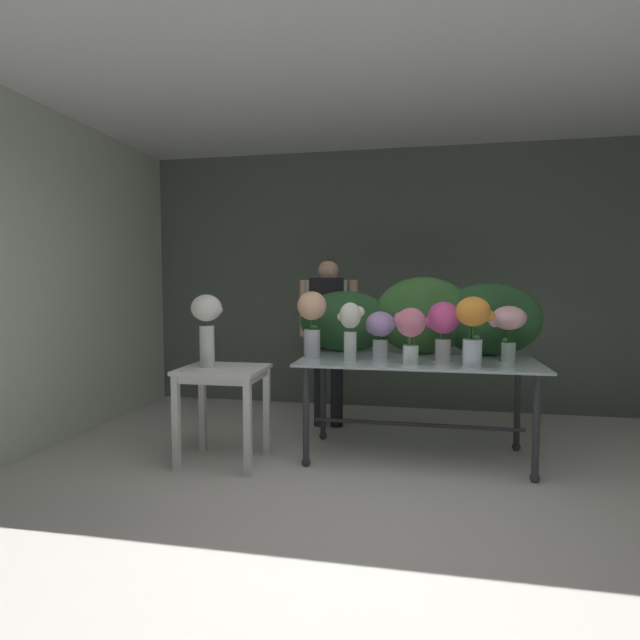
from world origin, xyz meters
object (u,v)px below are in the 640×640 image
at_px(vase_peach_dahlias, 312,317).
at_px(vase_rosy_stock, 410,329).
at_px(side_table_white, 223,382).
at_px(vase_blush_freesia, 508,324).
at_px(display_table_glass, 417,375).
at_px(vase_sunset_peonies, 473,323).
at_px(vase_lilac_carnations, 381,329).
at_px(vase_ivory_anemones, 351,326).
at_px(vase_white_roses_tall, 207,322).
at_px(vase_fuchsia_ranunculus, 443,324).
at_px(florist, 328,325).

xyz_separation_m(vase_peach_dahlias, vase_rosy_stock, (0.79, -0.22, -0.06)).
relative_size(side_table_white, vase_blush_freesia, 1.73).
xyz_separation_m(display_table_glass, vase_sunset_peonies, (0.39, -0.28, 0.44)).
distance_m(display_table_glass, vase_blush_freesia, 0.79).
xyz_separation_m(vase_lilac_carnations, vase_blush_freesia, (0.96, -0.04, 0.06)).
xyz_separation_m(vase_ivory_anemones, vase_white_roses_tall, (-1.09, -0.21, 0.03)).
bearing_deg(vase_blush_freesia, vase_peach_dahlias, -179.70).
distance_m(side_table_white, vase_fuchsia_ranunculus, 1.76).
height_order(display_table_glass, vase_ivory_anemones, vase_ivory_anemones).
distance_m(vase_rosy_stock, vase_fuchsia_ranunculus, 0.33).
bearing_deg(vase_lilac_carnations, display_table_glass, -2.36).
bearing_deg(vase_white_roses_tall, side_table_white, 0.02).
height_order(vase_peach_dahlias, vase_rosy_stock, vase_peach_dahlias).
relative_size(display_table_glass, vase_white_roses_tall, 3.29).
distance_m(vase_peach_dahlias, vase_ivory_anemones, 0.37).
bearing_deg(vase_ivory_anemones, display_table_glass, 20.10).
distance_m(florist, vase_blush_freesia, 1.72).
distance_m(display_table_glass, vase_fuchsia_ranunculus, 0.45).
bearing_deg(vase_lilac_carnations, side_table_white, -160.90).
bearing_deg(vase_fuchsia_ranunculus, vase_blush_freesia, 0.26).
bearing_deg(vase_sunset_peonies, vase_lilac_carnations, 156.49).
relative_size(display_table_glass, side_table_white, 2.47).
bearing_deg(vase_ivory_anemones, vase_blush_freesia, 7.44).
bearing_deg(side_table_white, vase_lilac_carnations, 19.10).
relative_size(side_table_white, vase_ivory_anemones, 1.65).
height_order(florist, vase_ivory_anemones, florist).
xyz_separation_m(vase_peach_dahlias, vase_blush_freesia, (1.52, 0.01, -0.03)).
distance_m(vase_sunset_peonies, vase_blush_freesia, 0.38).
xyz_separation_m(vase_blush_freesia, vase_white_roses_tall, (-2.27, -0.37, 0.01)).
relative_size(vase_rosy_stock, vase_ivory_anemones, 0.93).
distance_m(side_table_white, vase_ivory_anemones, 1.08).
distance_m(vase_rosy_stock, vase_blush_freesia, 0.76).
distance_m(vase_lilac_carnations, vase_blush_freesia, 0.97).
bearing_deg(vase_peach_dahlias, vase_blush_freesia, 0.30).
relative_size(display_table_glass, vase_sunset_peonies, 3.65).
xyz_separation_m(vase_peach_dahlias, vase_fuchsia_ranunculus, (1.03, 0.01, -0.04)).
distance_m(side_table_white, vase_peach_dahlias, 0.87).
xyz_separation_m(display_table_glass, vase_blush_freesia, (0.67, -0.03, 0.42)).
bearing_deg(vase_rosy_stock, vase_sunset_peonies, -3.16).
bearing_deg(vase_blush_freesia, display_table_glass, 177.33).
distance_m(display_table_glass, side_table_white, 1.52).
distance_m(vase_ivory_anemones, vase_white_roses_tall, 1.11).
bearing_deg(side_table_white, vase_white_roses_tall, -179.98).
height_order(display_table_glass, florist, florist).
height_order(side_table_white, vase_sunset_peonies, vase_sunset_peonies).
relative_size(vase_rosy_stock, vase_fuchsia_ranunculus, 0.92).
relative_size(vase_peach_dahlias, vase_ivory_anemones, 1.18).
bearing_deg(vase_sunset_peonies, vase_fuchsia_ranunculus, 128.38).
height_order(display_table_glass, vase_rosy_stock, vase_rosy_stock).
bearing_deg(vase_fuchsia_ranunculus, florist, 142.73).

